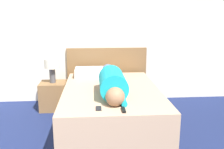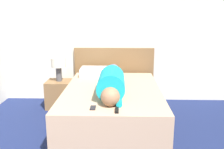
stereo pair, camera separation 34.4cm
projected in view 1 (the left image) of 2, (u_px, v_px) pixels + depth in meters
name	position (u px, v px, depth m)	size (l,w,h in m)	color
wall_back	(101.00, 33.00, 4.66)	(5.25, 0.06, 2.60)	silver
bed	(111.00, 107.00, 3.72)	(1.38, 2.04, 0.57)	tan
headboard	(107.00, 75.00, 4.78)	(1.50, 0.04, 1.02)	brown
nightstand	(54.00, 96.00, 4.38)	(0.45, 0.41, 0.48)	brown
table_lamp	(52.00, 66.00, 4.25)	(0.26, 0.26, 0.42)	#4C4C51
person_lying	(112.00, 82.00, 3.46)	(0.35, 1.62, 0.35)	#936B4C
pillow_near_headboard	(90.00, 72.00, 4.35)	(0.53, 0.37, 0.15)	white
tv_remote	(123.00, 110.00, 2.81)	(0.04, 0.15, 0.02)	black
cell_phone	(99.00, 108.00, 2.86)	(0.06, 0.13, 0.01)	black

